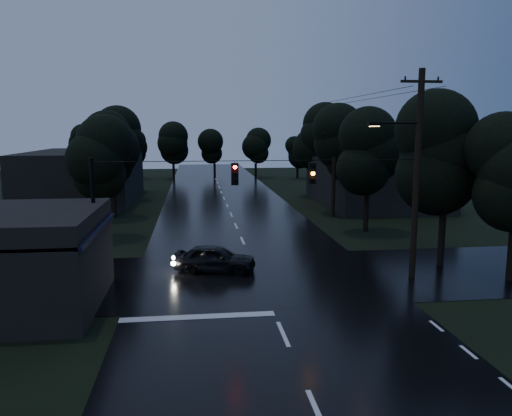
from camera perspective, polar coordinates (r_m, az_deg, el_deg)
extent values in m
plane|color=black|center=(13.99, 7.02, -22.25)|extent=(160.00, 160.00, 0.00)
cube|color=black|center=(42.30, -2.86, -0.79)|extent=(12.00, 120.00, 0.02)
cube|color=black|center=(24.84, 0.24, -7.89)|extent=(60.00, 9.00, 0.02)
cube|color=black|center=(22.09, -25.36, -2.38)|extent=(6.00, 7.00, 0.12)
cube|color=black|center=(21.33, -17.68, -2.31)|extent=(0.30, 7.00, 0.15)
cylinder|color=black|center=(18.95, -19.69, -9.15)|extent=(0.10, 0.10, 3.00)
cylinder|color=black|center=(24.61, -16.69, -4.82)|extent=(0.10, 0.10, 3.00)
cube|color=#ECBA5E|center=(20.06, -18.50, -5.11)|extent=(0.06, 1.60, 0.50)
cube|color=#ECBA5E|center=(22.64, -17.17, -3.45)|extent=(0.06, 1.20, 0.50)
cube|color=black|center=(48.90, 13.36, 2.92)|extent=(10.00, 14.00, 4.40)
cube|color=black|center=(52.93, -19.04, 3.45)|extent=(10.00, 16.00, 5.00)
cylinder|color=black|center=(25.00, 17.90, 3.48)|extent=(0.30, 0.30, 10.00)
cube|color=black|center=(24.99, 18.40, 13.56)|extent=(2.00, 0.12, 0.12)
cylinder|color=black|center=(24.45, 15.82, 9.33)|extent=(2.20, 0.10, 0.10)
cube|color=black|center=(24.05, 13.36, 9.31)|extent=(0.60, 0.25, 0.18)
cube|color=#FFB266|center=(24.05, 13.36, 9.08)|extent=(0.45, 0.18, 0.03)
cylinder|color=black|center=(41.30, 8.89, 4.12)|extent=(0.30, 0.30, 7.50)
cube|color=black|center=(41.15, 9.00, 8.49)|extent=(2.00, 0.12, 0.12)
cylinder|color=black|center=(23.39, -17.98, -1.84)|extent=(0.18, 0.18, 6.00)
cylinder|color=black|center=(22.81, 0.57, 5.43)|extent=(15.00, 0.03, 0.03)
cube|color=black|center=(22.73, -2.44, 3.90)|extent=(0.32, 0.25, 1.00)
sphere|color=#FF0C07|center=(22.58, -2.41, 3.86)|extent=(0.18, 0.18, 0.18)
cube|color=black|center=(23.30, 6.44, 3.97)|extent=(0.32, 0.25, 1.00)
sphere|color=orange|center=(23.15, 6.53, 3.94)|extent=(0.18, 0.18, 0.18)
cylinder|color=black|center=(28.41, 20.44, -3.38)|extent=(0.36, 0.36, 2.80)
sphere|color=black|center=(27.91, 20.82, 3.45)|extent=(4.48, 4.48, 4.48)
sphere|color=black|center=(27.83, 20.96, 5.91)|extent=(4.48, 4.48, 4.48)
sphere|color=black|center=(27.80, 21.10, 8.38)|extent=(4.48, 4.48, 4.48)
cylinder|color=black|center=(26.97, 27.14, -4.85)|extent=(0.36, 0.36, 2.45)
cylinder|color=black|center=(34.62, -16.90, -1.33)|extent=(0.36, 0.36, 2.45)
sphere|color=black|center=(34.23, -17.13, 3.57)|extent=(3.92, 3.92, 3.92)
sphere|color=black|center=(34.15, -17.21, 5.33)|extent=(3.92, 3.92, 3.92)
sphere|color=black|center=(34.10, -17.29, 7.08)|extent=(3.92, 3.92, 3.92)
cylinder|color=black|center=(42.50, -15.90, 0.71)|extent=(0.36, 0.36, 2.62)
sphere|color=black|center=(42.17, -16.09, 5.00)|extent=(4.20, 4.20, 4.20)
sphere|color=black|center=(42.11, -16.15, 6.52)|extent=(4.20, 4.20, 4.20)
sphere|color=black|center=(42.08, -16.22, 8.05)|extent=(4.20, 4.20, 4.20)
cylinder|color=black|center=(52.39, -14.91, 2.38)|extent=(0.36, 0.36, 2.80)
sphere|color=black|center=(52.12, -15.06, 6.09)|extent=(4.48, 4.48, 4.48)
sphere|color=black|center=(52.07, -15.12, 7.41)|extent=(4.48, 4.48, 4.48)
sphere|color=black|center=(52.06, -15.17, 8.73)|extent=(4.48, 4.48, 4.48)
cylinder|color=black|center=(36.15, 12.47, -0.58)|extent=(0.36, 0.36, 2.62)
sphere|color=black|center=(35.76, 12.64, 4.46)|extent=(4.20, 4.20, 4.20)
sphere|color=black|center=(35.69, 12.71, 6.26)|extent=(4.20, 4.20, 4.20)
sphere|color=black|center=(35.66, 12.77, 8.06)|extent=(4.20, 4.20, 4.20)
cylinder|color=black|center=(43.83, 9.74, 1.29)|extent=(0.36, 0.36, 2.80)
sphere|color=black|center=(43.51, 9.86, 5.73)|extent=(4.48, 4.48, 4.48)
sphere|color=black|center=(43.46, 9.90, 7.31)|extent=(4.48, 4.48, 4.48)
sphere|color=black|center=(43.44, 9.95, 8.89)|extent=(4.48, 4.48, 4.48)
cylinder|color=black|center=(53.54, 7.28, 2.84)|extent=(0.36, 0.36, 2.97)
sphere|color=black|center=(53.28, 7.36, 6.71)|extent=(4.76, 4.76, 4.76)
sphere|color=black|center=(53.24, 7.39, 8.08)|extent=(4.76, 4.76, 4.76)
sphere|color=black|center=(53.23, 7.42, 9.45)|extent=(4.76, 4.76, 4.76)
imported|color=black|center=(25.62, -4.70, -5.76)|extent=(4.39, 2.52, 1.41)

